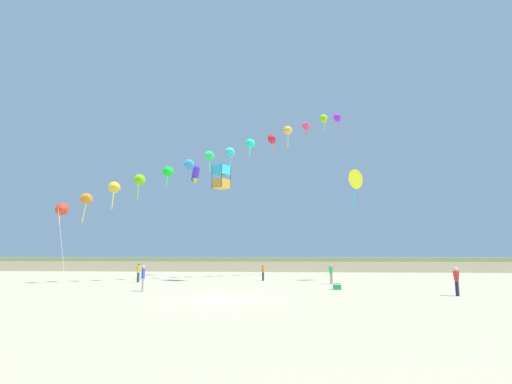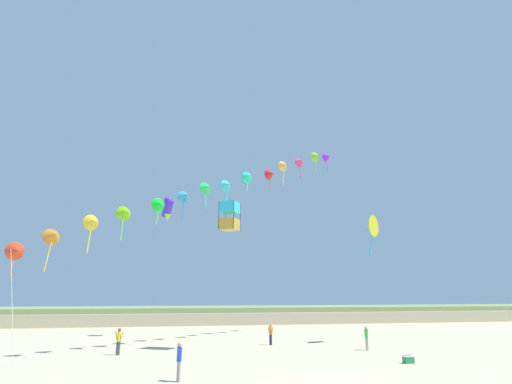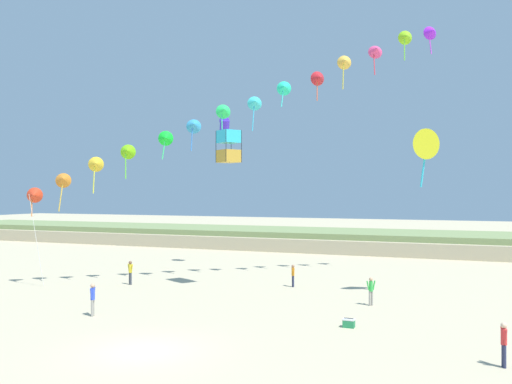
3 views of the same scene
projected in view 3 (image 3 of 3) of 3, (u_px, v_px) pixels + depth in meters
The scene contains 12 objects.
ground_plane at pixel (144, 351), 22.69m from camera, with size 240.00×240.00×0.00m, color #C1B28E.
dune_ridge at pixel (355, 240), 63.89m from camera, with size 120.00×13.47×2.15m.
person_near_left at pixel (93, 297), 29.12m from camera, with size 0.26×0.61×1.76m.
person_near_right at pixel (293, 274), 38.17m from camera, with size 0.39×0.49×1.57m.
person_mid_center at pixel (371, 289), 31.87m from camera, with size 0.52×0.42×1.67m.
person_far_left at pixel (504, 341), 20.54m from camera, with size 0.24×0.60×1.72m.
person_far_right at pixel (130, 271), 39.12m from camera, with size 0.59×0.29×1.72m.
kite_banner_string at pixel (241, 106), 40.47m from camera, with size 27.31×16.24×19.97m.
large_kite_low_lead at pixel (224, 128), 48.50m from camera, with size 1.53×1.66×2.51m.
large_kite_mid_trail at pixel (423, 144), 34.14m from camera, with size 1.93×1.73×3.69m.
large_kite_high_solo at pixel (229, 146), 37.14m from camera, with size 1.78×1.78×2.21m.
beach_cooler at pixel (349, 323), 26.68m from camera, with size 0.58×0.41×0.46m.
Camera 3 is at (12.79, -19.34, 6.63)m, focal length 38.00 mm.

